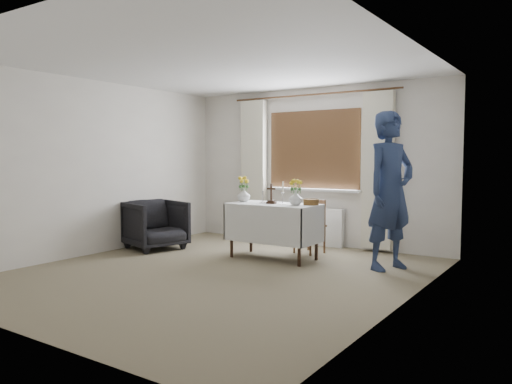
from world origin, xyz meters
TOP-DOWN VIEW (x-y plane):
  - ground at (0.00, 0.00)m, footprint 5.00×5.00m
  - altar_table at (0.09, 1.13)m, footprint 1.24×0.64m
  - wooden_chair at (0.31, 1.76)m, footprint 0.44×0.44m
  - armchair at (-1.79, 0.75)m, footprint 1.01×0.99m
  - person at (1.63, 1.40)m, footprint 0.73×0.85m
  - radiator at (0.00, 2.42)m, footprint 1.10×0.10m
  - wooden_cross at (0.06, 1.12)m, footprint 0.15×0.12m
  - candlestick_left at (-0.09, 1.14)m, footprint 0.10×0.10m
  - candlestick_right at (0.22, 1.17)m, footprint 0.11×0.11m
  - flower_vase_left at (-0.43, 1.16)m, footprint 0.20×0.20m
  - flower_vase_right at (0.44, 1.12)m, footprint 0.19×0.19m
  - wicker_basket at (0.59, 1.28)m, footprint 0.27×0.27m

SIDE VIEW (x-z plane):
  - ground at x=0.00m, z-range 0.00..0.00m
  - radiator at x=0.00m, z-range 0.00..0.60m
  - armchair at x=-1.79m, z-range 0.00..0.74m
  - altar_table at x=0.09m, z-range 0.00..0.76m
  - wooden_chair at x=0.31m, z-range 0.00..0.79m
  - wicker_basket at x=0.59m, z-range 0.76..0.84m
  - flower_vase_right at x=0.44m, z-range 0.76..0.95m
  - flower_vase_left at x=-0.43m, z-range 0.76..0.95m
  - wooden_cross at x=0.06m, z-range 0.76..1.04m
  - candlestick_right at x=0.22m, z-range 0.76..1.07m
  - candlestick_left at x=-0.09m, z-range 0.76..1.11m
  - person at x=1.63m, z-range 0.00..1.97m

